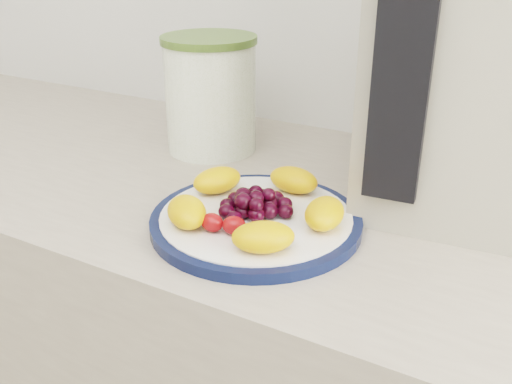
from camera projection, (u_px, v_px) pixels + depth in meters
The scene contains 7 objects.
plate_rim at pixel (256, 221), 0.75m from camera, with size 0.28×0.28×0.01m, color #0D183B.
plate_face at pixel (256, 220), 0.75m from camera, with size 0.25×0.25×0.02m, color white.
canister at pixel (211, 98), 0.98m from camera, with size 0.16×0.16×0.19m, color #567215.
canister_lid at pixel (209, 39), 0.94m from camera, with size 0.16×0.16×0.01m, color #4F682C.
appliance_body at pixel (464, 66), 0.77m from camera, with size 0.22×0.31×0.38m, color #A7A08F.
appliance_panel at pixel (401, 85), 0.66m from camera, with size 0.07×0.02×0.28m, color black.
fruit_plate at pixel (255, 204), 0.74m from camera, with size 0.24×0.24×0.04m.
Camera 1 is at (0.32, 0.49, 1.26)m, focal length 40.00 mm.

